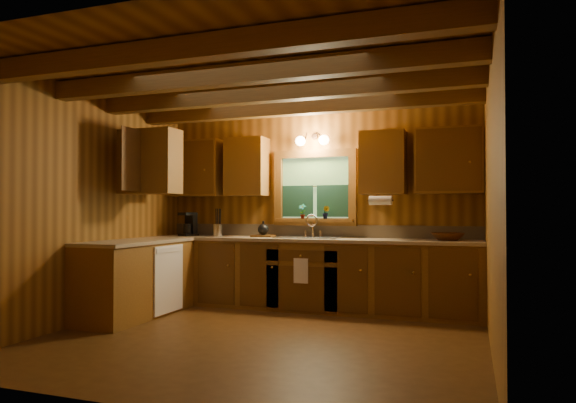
% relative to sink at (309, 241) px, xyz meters
% --- Properties ---
extents(room, '(4.20, 4.20, 4.20)m').
position_rel_sink_xyz_m(room, '(0.00, -1.60, 0.44)').
color(room, '#4C3012').
rests_on(room, ground).
extents(ceiling_beams, '(4.20, 2.54, 0.18)m').
position_rel_sink_xyz_m(ceiling_beams, '(0.00, -1.60, 1.63)').
color(ceiling_beams, brown).
rests_on(ceiling_beams, room).
extents(base_cabinets, '(4.20, 2.22, 0.86)m').
position_rel_sink_xyz_m(base_cabinets, '(-0.49, -0.32, -0.43)').
color(base_cabinets, brown).
rests_on(base_cabinets, ground).
extents(countertop, '(4.20, 2.24, 0.04)m').
position_rel_sink_xyz_m(countertop, '(-0.48, -0.31, 0.02)').
color(countertop, tan).
rests_on(countertop, base_cabinets).
extents(backsplash, '(4.20, 0.02, 0.16)m').
position_rel_sink_xyz_m(backsplash, '(0.00, 0.28, 0.12)').
color(backsplash, '#9C8A69').
rests_on(backsplash, room).
extents(dishwasher_panel, '(0.02, 0.60, 0.80)m').
position_rel_sink_xyz_m(dishwasher_panel, '(-1.47, -0.92, -0.43)').
color(dishwasher_panel, white).
rests_on(dishwasher_panel, base_cabinets).
extents(upper_cabinets, '(4.19, 1.77, 0.78)m').
position_rel_sink_xyz_m(upper_cabinets, '(-0.56, -0.18, 0.98)').
color(upper_cabinets, brown).
rests_on(upper_cabinets, room).
extents(window, '(1.12, 0.08, 1.00)m').
position_rel_sink_xyz_m(window, '(0.00, 0.26, 0.67)').
color(window, brown).
rests_on(window, room).
extents(window_sill, '(1.06, 0.14, 0.04)m').
position_rel_sink_xyz_m(window_sill, '(0.00, 0.22, 0.26)').
color(window_sill, brown).
rests_on(window_sill, room).
extents(wall_sconce, '(0.45, 0.21, 0.17)m').
position_rel_sink_xyz_m(wall_sconce, '(0.00, 0.14, 1.31)').
color(wall_sconce, black).
rests_on(wall_sconce, room).
extents(paper_towel_roll, '(0.27, 0.11, 0.11)m').
position_rel_sink_xyz_m(paper_towel_roll, '(0.92, -0.07, 0.51)').
color(paper_towel_roll, white).
rests_on(paper_towel_roll, upper_cabinets).
extents(dish_towel, '(0.18, 0.01, 0.30)m').
position_rel_sink_xyz_m(dish_towel, '(0.00, -0.34, -0.34)').
color(dish_towel, white).
rests_on(dish_towel, base_cabinets).
extents(sink, '(0.82, 0.48, 0.43)m').
position_rel_sink_xyz_m(sink, '(0.00, 0.00, 0.00)').
color(sink, silver).
rests_on(sink, countertop).
extents(coffee_maker, '(0.18, 0.23, 0.32)m').
position_rel_sink_xyz_m(coffee_maker, '(-1.73, -0.01, 0.20)').
color(coffee_maker, black).
rests_on(coffee_maker, countertop).
extents(utensil_crock, '(0.13, 0.13, 0.38)m').
position_rel_sink_xyz_m(utensil_crock, '(-1.29, -0.01, 0.14)').
color(utensil_crock, silver).
rests_on(utensil_crock, countertop).
extents(cutting_board, '(0.29, 0.21, 0.03)m').
position_rel_sink_xyz_m(cutting_board, '(-0.65, 0.04, 0.06)').
color(cutting_board, '#513111').
rests_on(cutting_board, countertop).
extents(teakettle, '(0.15, 0.15, 0.18)m').
position_rel_sink_xyz_m(teakettle, '(-0.65, 0.04, 0.14)').
color(teakettle, black).
rests_on(teakettle, cutting_board).
extents(wicker_basket, '(0.45, 0.45, 0.09)m').
position_rel_sink_xyz_m(wicker_basket, '(1.68, 0.01, 0.09)').
color(wicker_basket, '#48230C').
rests_on(wicker_basket, countertop).
extents(potted_plant_left, '(0.11, 0.08, 0.20)m').
position_rel_sink_xyz_m(potted_plant_left, '(-0.15, 0.19, 0.38)').
color(potted_plant_left, '#513111').
rests_on(potted_plant_left, window_sill).
extents(potted_plant_right, '(0.11, 0.09, 0.17)m').
position_rel_sink_xyz_m(potted_plant_right, '(0.17, 0.19, 0.37)').
color(potted_plant_right, '#513111').
rests_on(potted_plant_right, window_sill).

